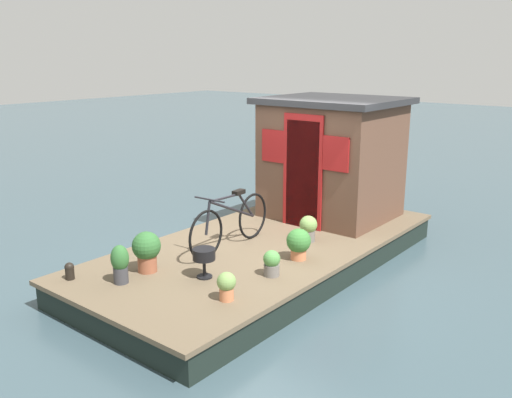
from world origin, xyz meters
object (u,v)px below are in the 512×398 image
potted_plant_lavender (308,228)px  mooring_bollard (70,270)px  houseboat_cabin (331,157)px  potted_plant_sage (226,285)px  charcoal_grill (204,256)px  potted_plant_rosemary (147,249)px  potted_plant_ivy (120,263)px  bicycle (231,222)px  potted_plant_basil (299,243)px  potted_plant_succulent (272,263)px

potted_plant_lavender → mooring_bollard: bearing=153.8°
houseboat_cabin → potted_plant_sage: houseboat_cabin is taller
houseboat_cabin → charcoal_grill: houseboat_cabin is taller
charcoal_grill → houseboat_cabin: bearing=4.0°
houseboat_cabin → charcoal_grill: 3.40m
potted_plant_rosemary → potted_plant_lavender: 2.45m
houseboat_cabin → potted_plant_rosemary: bearing=172.6°
mooring_bollard → potted_plant_lavender: bearing=-26.2°
potted_plant_ivy → charcoal_grill: bearing=-41.5°
bicycle → potted_plant_ivy: bicycle is taller
houseboat_cabin → potted_plant_ivy: size_ratio=4.45×
mooring_bollard → potted_plant_rosemary: bearing=-35.3°
potted_plant_sage → potted_plant_basil: bearing=3.7°
potted_plant_sage → potted_plant_succulent: (0.88, 0.04, -0.01)m
potted_plant_basil → charcoal_grill: potted_plant_basil is taller
potted_plant_ivy → houseboat_cabin: bearing=-6.1°
potted_plant_rosemary → potted_plant_lavender: (2.26, -0.94, -0.08)m
potted_plant_ivy → bicycle: bearing=-6.9°
charcoal_grill → mooring_bollard: charcoal_grill is taller
bicycle → houseboat_cabin: bearing=-5.5°
potted_plant_lavender → charcoal_grill: potted_plant_lavender is taller
mooring_bollard → charcoal_grill: bearing=-49.2°
potted_plant_sage → charcoal_grill: size_ratio=0.88×
mooring_bollard → potted_plant_basil: bearing=-37.6°
bicycle → charcoal_grill: bearing=-155.8°
potted_plant_succulent → charcoal_grill: charcoal_grill is taller
bicycle → potted_plant_basil: size_ratio=4.17×
potted_plant_rosemary → potted_plant_lavender: bearing=-22.7°
houseboat_cabin → bicycle: 2.40m
potted_plant_ivy → mooring_bollard: (-0.32, 0.58, -0.14)m
potted_plant_succulent → houseboat_cabin: bearing=17.0°
potted_plant_rosemary → potted_plant_succulent: size_ratio=1.59×
potted_plant_ivy → potted_plant_lavender: 2.85m
potted_plant_basil → potted_plant_ivy: potted_plant_ivy is taller
charcoal_grill → mooring_bollard: bearing=130.8°
potted_plant_basil → potted_plant_rosemary: bearing=141.3°
houseboat_cabin → potted_plant_rosemary: size_ratio=4.08×
potted_plant_lavender → potted_plant_rosemary: bearing=157.3°
potted_plant_lavender → charcoal_grill: size_ratio=1.04×
potted_plant_ivy → charcoal_grill: 1.01m
potted_plant_basil → potted_plant_ivy: (-2.00, 1.21, 0.02)m
charcoal_grill → potted_plant_ivy: bearing=138.5°
potted_plant_basil → potted_plant_lavender: (0.69, 0.31, -0.02)m
houseboat_cabin → charcoal_grill: bearing=-176.0°
potted_plant_succulent → mooring_bollard: size_ratio=1.53×
bicycle → mooring_bollard: 2.25m
houseboat_cabin → mooring_bollard: houseboat_cabin is taller
potted_plant_basil → mooring_bollard: 2.94m
potted_plant_sage → bicycle: bearing=39.8°
potted_plant_sage → mooring_bollard: potted_plant_sage is taller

